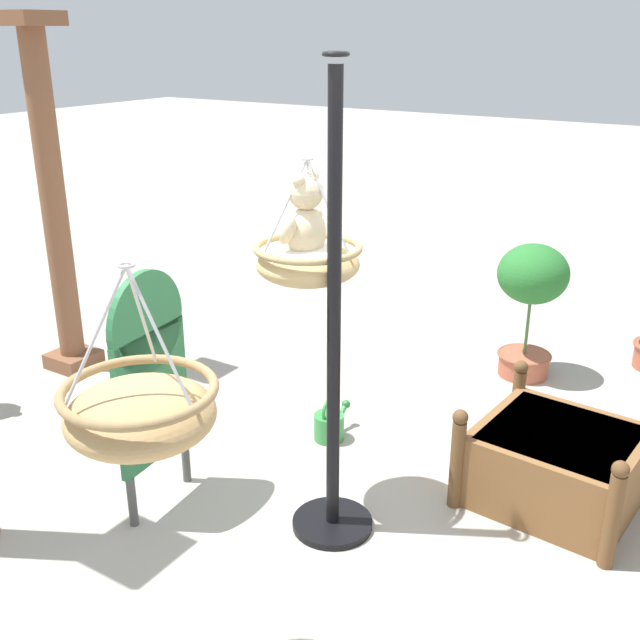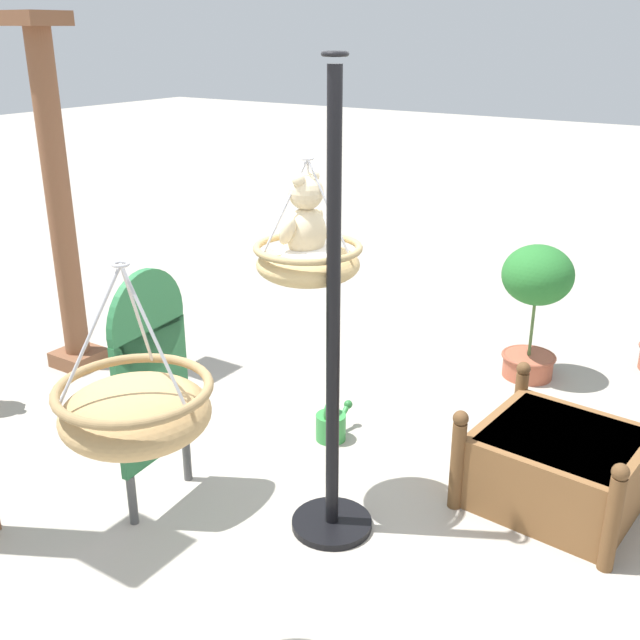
{
  "view_description": "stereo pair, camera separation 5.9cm",
  "coord_description": "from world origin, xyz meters",
  "px_view_note": "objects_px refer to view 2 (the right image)",
  "views": [
    {
      "loc": [
        -3.07,
        -1.9,
        2.55
      ],
      "look_at": [
        0.0,
        0.05,
        1.13
      ],
      "focal_mm": 42.02,
      "sensor_mm": 36.0,
      "label": 1
    },
    {
      "loc": [
        -3.03,
        -1.95,
        2.55
      ],
      "look_at": [
        0.0,
        0.05,
        1.13
      ],
      "focal_mm": 42.02,
      "sensor_mm": 36.0,
      "label": 2
    }
  ],
  "objects_px": {
    "teddy_bear": "(304,222)",
    "hanging_basket_left_high": "(135,410)",
    "display_pole_central": "(333,402)",
    "greenhouse_pillar_left": "(60,209)",
    "potted_plant_bushy_green": "(536,295)",
    "wooden_planter_box": "(559,465)",
    "watering_can": "(332,425)",
    "hanging_basket_with_teddy": "(308,261)",
    "display_sign_board": "(151,370)"
  },
  "relations": [
    {
      "from": "hanging_basket_left_high",
      "to": "teddy_bear",
      "type": "bearing_deg",
      "value": 9.57
    },
    {
      "from": "display_pole_central",
      "to": "wooden_planter_box",
      "type": "xyz_separation_m",
      "value": [
        0.91,
        -0.95,
        -0.53
      ]
    },
    {
      "from": "teddy_bear",
      "to": "hanging_basket_left_high",
      "type": "bearing_deg",
      "value": -170.43
    },
    {
      "from": "hanging_basket_with_teddy",
      "to": "wooden_planter_box",
      "type": "xyz_separation_m",
      "value": [
        0.76,
        -1.2,
        -1.2
      ]
    },
    {
      "from": "wooden_planter_box",
      "to": "potted_plant_bushy_green",
      "type": "height_order",
      "value": "potted_plant_bushy_green"
    },
    {
      "from": "teddy_bear",
      "to": "greenhouse_pillar_left",
      "type": "height_order",
      "value": "greenhouse_pillar_left"
    },
    {
      "from": "display_pole_central",
      "to": "greenhouse_pillar_left",
      "type": "distance_m",
      "value": 2.99
    },
    {
      "from": "display_pole_central",
      "to": "greenhouse_pillar_left",
      "type": "height_order",
      "value": "greenhouse_pillar_left"
    },
    {
      "from": "display_pole_central",
      "to": "hanging_basket_with_teddy",
      "type": "relative_size",
      "value": 3.83
    },
    {
      "from": "hanging_basket_left_high",
      "to": "potted_plant_bushy_green",
      "type": "distance_m",
      "value": 3.79
    },
    {
      "from": "wooden_planter_box",
      "to": "hanging_basket_left_high",
      "type": "bearing_deg",
      "value": 155.82
    },
    {
      "from": "display_pole_central",
      "to": "greenhouse_pillar_left",
      "type": "relative_size",
      "value": 0.92
    },
    {
      "from": "teddy_bear",
      "to": "hanging_basket_left_high",
      "type": "relative_size",
      "value": 0.67
    },
    {
      "from": "watering_can",
      "to": "hanging_basket_left_high",
      "type": "bearing_deg",
      "value": -167.0
    },
    {
      "from": "display_pole_central",
      "to": "display_sign_board",
      "type": "distance_m",
      "value": 1.01
    },
    {
      "from": "greenhouse_pillar_left",
      "to": "hanging_basket_with_teddy",
      "type": "bearing_deg",
      "value": -101.19
    },
    {
      "from": "display_pole_central",
      "to": "hanging_basket_with_teddy",
      "type": "distance_m",
      "value": 0.73
    },
    {
      "from": "potted_plant_bushy_green",
      "to": "display_sign_board",
      "type": "bearing_deg",
      "value": 156.53
    },
    {
      "from": "hanging_basket_with_teddy",
      "to": "watering_can",
      "type": "relative_size",
      "value": 1.84
    },
    {
      "from": "potted_plant_bushy_green",
      "to": "hanging_basket_with_teddy",
      "type": "bearing_deg",
      "value": 167.59
    },
    {
      "from": "display_sign_board",
      "to": "hanging_basket_with_teddy",
      "type": "bearing_deg",
      "value": -55.58
    },
    {
      "from": "wooden_planter_box",
      "to": "watering_can",
      "type": "relative_size",
      "value": 2.9
    },
    {
      "from": "teddy_bear",
      "to": "wooden_planter_box",
      "type": "relative_size",
      "value": 0.45
    },
    {
      "from": "hanging_basket_left_high",
      "to": "display_sign_board",
      "type": "bearing_deg",
      "value": 44.4
    },
    {
      "from": "potted_plant_bushy_green",
      "to": "display_sign_board",
      "type": "xyz_separation_m",
      "value": [
        -2.79,
        1.21,
        0.15
      ]
    },
    {
      "from": "wooden_planter_box",
      "to": "watering_can",
      "type": "height_order",
      "value": "wooden_planter_box"
    },
    {
      "from": "teddy_bear",
      "to": "hanging_basket_left_high",
      "type": "distance_m",
      "value": 1.49
    },
    {
      "from": "display_sign_board",
      "to": "watering_can",
      "type": "height_order",
      "value": "display_sign_board"
    },
    {
      "from": "display_pole_central",
      "to": "display_sign_board",
      "type": "height_order",
      "value": "display_pole_central"
    },
    {
      "from": "teddy_bear",
      "to": "display_sign_board",
      "type": "bearing_deg",
      "value": 125.3
    },
    {
      "from": "display_sign_board",
      "to": "watering_can",
      "type": "xyz_separation_m",
      "value": [
        1.13,
        -0.44,
        -0.73
      ]
    },
    {
      "from": "watering_can",
      "to": "display_pole_central",
      "type": "bearing_deg",
      "value": -147.38
    },
    {
      "from": "watering_can",
      "to": "wooden_planter_box",
      "type": "bearing_deg",
      "value": -85.47
    },
    {
      "from": "display_sign_board",
      "to": "wooden_planter_box",
      "type": "bearing_deg",
      "value": -56.78
    },
    {
      "from": "display_pole_central",
      "to": "potted_plant_bushy_green",
      "type": "relative_size",
      "value": 2.32
    },
    {
      "from": "display_pole_central",
      "to": "hanging_basket_with_teddy",
      "type": "xyz_separation_m",
      "value": [
        0.15,
        0.25,
        0.67
      ]
    },
    {
      "from": "display_sign_board",
      "to": "watering_can",
      "type": "relative_size",
      "value": 3.99
    },
    {
      "from": "teddy_bear",
      "to": "potted_plant_bushy_green",
      "type": "bearing_deg",
      "value": -12.94
    },
    {
      "from": "greenhouse_pillar_left",
      "to": "potted_plant_bushy_green",
      "type": "relative_size",
      "value": 2.51
    },
    {
      "from": "hanging_basket_left_high",
      "to": "potted_plant_bushy_green",
      "type": "height_order",
      "value": "hanging_basket_left_high"
    },
    {
      "from": "teddy_bear",
      "to": "potted_plant_bushy_green",
      "type": "xyz_separation_m",
      "value": [
        2.31,
        -0.53,
        -0.96
      ]
    },
    {
      "from": "greenhouse_pillar_left",
      "to": "display_sign_board",
      "type": "relative_size",
      "value": 1.91
    },
    {
      "from": "hanging_basket_with_teddy",
      "to": "hanging_basket_left_high",
      "type": "relative_size",
      "value": 0.95
    },
    {
      "from": "watering_can",
      "to": "hanging_basket_with_teddy",
      "type": "bearing_deg",
      "value": -158.09
    },
    {
      "from": "wooden_planter_box",
      "to": "potted_plant_bushy_green",
      "type": "distance_m",
      "value": 1.75
    },
    {
      "from": "teddy_bear",
      "to": "display_sign_board",
      "type": "relative_size",
      "value": 0.33
    },
    {
      "from": "teddy_bear",
      "to": "potted_plant_bushy_green",
      "type": "relative_size",
      "value": 0.43
    },
    {
      "from": "teddy_bear",
      "to": "greenhouse_pillar_left",
      "type": "relative_size",
      "value": 0.17
    },
    {
      "from": "teddy_bear",
      "to": "display_sign_board",
      "type": "xyz_separation_m",
      "value": [
        -0.48,
        0.68,
        -0.81
      ]
    },
    {
      "from": "teddy_bear",
      "to": "display_sign_board",
      "type": "height_order",
      "value": "teddy_bear"
    }
  ]
}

